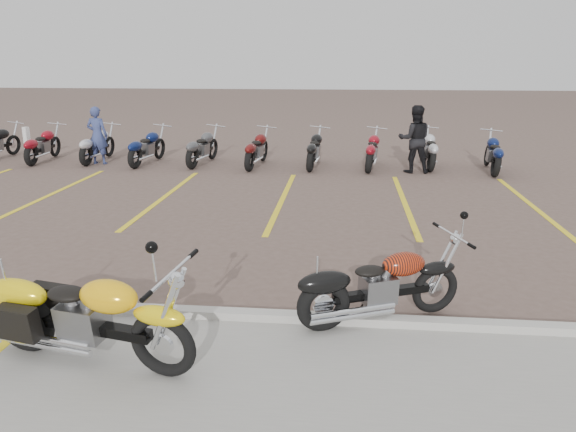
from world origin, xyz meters
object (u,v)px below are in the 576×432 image
at_px(person_a, 97,135).
at_px(person_b, 415,139).
at_px(bollard, 27,143).
at_px(flame_cruiser, 376,289).
at_px(yellow_cruiser, 86,318).

distance_m(person_a, person_b, 9.20).
relative_size(person_b, bollard, 1.84).
bearing_deg(flame_cruiser, yellow_cruiser, 178.39).
bearing_deg(bollard, person_a, -12.25).
distance_m(person_b, bollard, 11.78).
relative_size(flame_cruiser, person_b, 1.07).
xyz_separation_m(person_b, bollard, (-11.74, 0.92, -0.42)).
xyz_separation_m(person_a, person_b, (9.19, -0.36, 0.07)).
bearing_deg(person_b, bollard, -6.12).
distance_m(yellow_cruiser, person_b, 11.51).
height_order(flame_cruiser, bollard, bollard).
relative_size(yellow_cruiser, person_b, 1.30).
height_order(flame_cruiser, person_a, person_a).
xyz_separation_m(yellow_cruiser, flame_cruiser, (3.00, 1.22, -0.07)).
relative_size(yellow_cruiser, person_a, 1.41).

